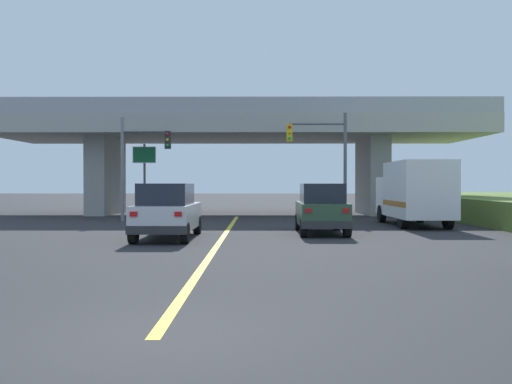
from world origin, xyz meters
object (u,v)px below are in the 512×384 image
Objects in this scene: traffic_signal_nearside at (326,151)px; box_truck at (414,192)px; suv_crossing at (321,209)px; suv_lead at (168,211)px; highway_sign at (144,164)px; traffic_signal_farside at (139,156)px.

box_truck is at bearing -46.62° from traffic_signal_nearside.
suv_lead is at bearing -159.80° from suv_crossing.
highway_sign is (-3.80, 14.25, 2.25)m from suv_lead.
traffic_signal_nearside is 1.05× the size of traffic_signal_farside.
highway_sign is (-14.53, 8.00, 1.66)m from box_truck.
box_truck is at bearing 30.21° from suv_lead.
traffic_signal_nearside reaches higher than suv_crossing.
suv_lead is 12.43m from box_truck.
suv_crossing is 8.65m from traffic_signal_nearside.
suv_lead is at bearing -75.06° from highway_sign.
suv_lead is 10.67m from traffic_signal_farside.
suv_lead is 1.11× the size of suv_crossing.
suv_lead and suv_crossing have the same top height.
box_truck is 1.43× the size of highway_sign.
box_truck is 14.53m from traffic_signal_farside.
highway_sign is at bearing 104.94° from suv_lead.
box_truck is 1.14× the size of traffic_signal_farside.
highway_sign is at bearing 151.16° from box_truck.
traffic_signal_nearside reaches higher than box_truck.
suv_crossing is at bearing 19.69° from suv_lead.
traffic_signal_farside is at bearing 108.02° from suv_lead.
box_truck is (4.88, 4.16, 0.59)m from suv_crossing.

